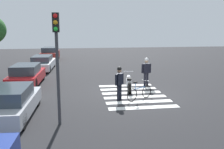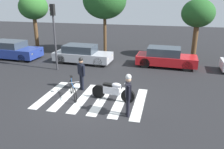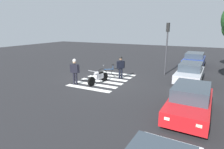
{
  "view_description": "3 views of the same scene",
  "coord_description": "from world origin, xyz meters",
  "views": [
    {
      "loc": [
        -13.34,
        3.13,
        3.79
      ],
      "look_at": [
        0.78,
        1.08,
        1.03
      ],
      "focal_mm": 40.9,
      "sensor_mm": 36.0,
      "label": 1
    },
    {
      "loc": [
        3.23,
        -9.51,
        4.68
      ],
      "look_at": [
        0.76,
        0.8,
        1.02
      ],
      "focal_mm": 36.4,
      "sensor_mm": 36.0,
      "label": 2
    },
    {
      "loc": [
        11.88,
        6.58,
        3.88
      ],
      "look_at": [
        0.82,
        1.07,
        0.73
      ],
      "focal_mm": 29.7,
      "sensor_mm": 36.0,
      "label": 3
    }
  ],
  "objects": [
    {
      "name": "car_blue_hatchback",
      "position": [
        -8.7,
        5.76,
        0.65
      ],
      "size": [
        4.71,
        2.08,
        1.36
      ],
      "color": "black",
      "rests_on": "ground_plane"
    },
    {
      "name": "officer_on_foot",
      "position": [
        -0.91,
        0.95,
        1.01
      ],
      "size": [
        0.5,
        0.49,
        1.76
      ],
      "color": "black",
      "rests_on": "ground_plane"
    },
    {
      "name": "officer_by_motorcycle",
      "position": [
        1.91,
        -1.25,
        1.05
      ],
      "size": [
        0.32,
        0.66,
        1.82
      ],
      "color": "black",
      "rests_on": "ground_plane"
    },
    {
      "name": "police_motorcycle",
      "position": [
        0.98,
        0.06,
        0.46
      ],
      "size": [
        2.13,
        0.62,
        1.04
      ],
      "color": "black",
      "rests_on": "ground_plane"
    },
    {
      "name": "car_silver_sedan",
      "position": [
        -2.7,
        5.81,
        0.64
      ],
      "size": [
        4.28,
        1.88,
        1.32
      ],
      "color": "black",
      "rests_on": "ground_plane"
    },
    {
      "name": "ground_plane",
      "position": [
        0.0,
        0.0,
        0.0
      ],
      "size": [
        60.0,
        60.0,
        0.0
      ],
      "primitive_type": "plane",
      "color": "#232326"
    },
    {
      "name": "car_red_convertible",
      "position": [
        3.3,
        6.26,
        0.65
      ],
      "size": [
        4.15,
        1.89,
        1.35
      ],
      "color": "black",
      "rests_on": "ground_plane"
    },
    {
      "name": "leaning_bicycle",
      "position": [
        -0.97,
        -0.09,
        0.38
      ],
      "size": [
        1.0,
        1.52,
        1.01
      ],
      "color": "black",
      "rests_on": "ground_plane"
    },
    {
      "name": "crosswalk_stripes",
      "position": [
        -0.0,
        0.0,
        0.0
      ],
      "size": [
        4.95,
        3.38,
        0.01
      ],
      "color": "silver",
      "rests_on": "ground_plane"
    },
    {
      "name": "traffic_light_pole",
      "position": [
        -3.76,
        3.8,
        2.84
      ],
      "size": [
        0.33,
        0.25,
        4.24
      ],
      "color": "#38383D",
      "rests_on": "ground_plane"
    }
  ]
}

